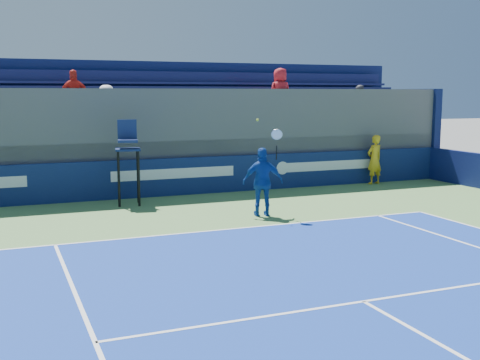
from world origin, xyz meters
name	(u,v)px	position (x,y,z in m)	size (l,w,h in m)	color
ball_person	(374,160)	(7.32, 16.73, 0.89)	(0.64, 0.42, 1.76)	yellow
back_hoarding	(174,177)	(0.00, 17.10, 0.60)	(20.40, 0.21, 1.20)	#0E1C4E
umpire_chair	(128,153)	(-1.65, 16.03, 1.53)	(0.81, 0.81, 2.48)	black
tennis_player	(263,182)	(1.29, 13.06, 0.92)	(1.15, 0.74, 2.57)	#123D95
stadium_seating	(156,134)	(-0.02, 19.15, 1.85)	(21.00, 4.05, 5.19)	#535358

